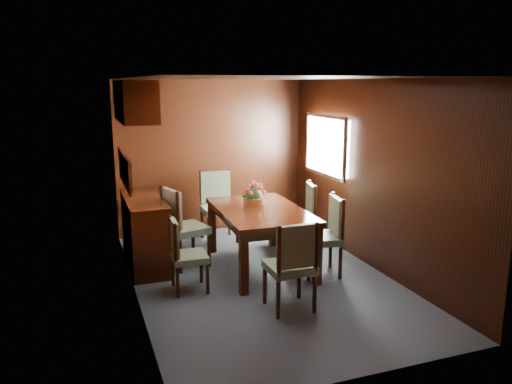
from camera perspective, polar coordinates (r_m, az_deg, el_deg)
name	(u,v)px	position (r m, az deg, el deg)	size (l,w,h in m)	color
ground	(261,278)	(6.22, 0.58, -9.83)	(4.50, 4.50, 0.00)	#3D4853
room_shell	(244,143)	(6.08, -1.42, 5.57)	(3.06, 4.52, 2.41)	black
sideboard	(145,231)	(6.71, -12.55, -4.38)	(0.48, 1.40, 0.90)	black
dining_table	(260,217)	(6.38, 0.47, -2.88)	(1.09, 1.70, 0.78)	black
chair_left_near	(183,251)	(5.77, -8.30, -6.70)	(0.41, 0.42, 0.86)	black
chair_left_far	(180,223)	(6.50, -8.63, -3.51)	(0.60, 0.61, 1.06)	black
chair_right_near	(327,231)	(6.26, 8.10, -4.43)	(0.54, 0.56, 1.00)	black
chair_right_far	(303,212)	(7.16, 5.40, -2.34)	(0.54, 0.55, 0.97)	black
chair_head	(293,261)	(5.21, 4.20, -7.92)	(0.47, 0.45, 0.99)	black
chair_foot	(218,201)	(7.59, -4.42, -1.08)	(0.51, 0.49, 1.06)	black
flower_centerpiece	(254,193)	(6.58, -0.18, -0.13)	(0.30, 0.30, 0.30)	#A65832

